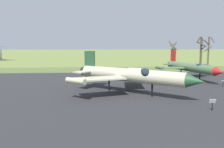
# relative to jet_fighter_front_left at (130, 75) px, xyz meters

# --- Properties ---
(asphalt_apron) EXTENTS (105.82, 50.91, 0.05)m
(asphalt_apron) POSITION_rel_jet_fighter_front_left_xyz_m (0.73, -3.61, -2.35)
(asphalt_apron) COLOR #28282B
(asphalt_apron) RESTS_ON ground
(grass_verge_strip) EXTENTS (165.82, 12.00, 0.06)m
(grass_verge_strip) POSITION_rel_jet_fighter_front_left_xyz_m (0.73, 27.84, -2.34)
(grass_verge_strip) COLOR #536333
(grass_verge_strip) RESTS_ON ground
(jet_fighter_front_left) EXTENTS (14.78, 14.10, 5.22)m
(jet_fighter_front_left) POSITION_rel_jet_fighter_front_left_xyz_m (0.00, 0.00, 0.00)
(jet_fighter_front_left) COLOR #B7B293
(jet_fighter_front_left) RESTS_ON ground
(info_placard_front_left) EXTENTS (0.59, 0.35, 1.14)m
(info_placard_front_left) POSITION_rel_jet_fighter_front_left_xyz_m (6.44, -7.86, -1.66)
(info_placard_front_left) COLOR black
(info_placard_front_left) RESTS_ON ground
(jet_fighter_front_right) EXTENTS (10.68, 14.90, 4.96)m
(jet_fighter_front_right) POSITION_rel_jet_fighter_front_left_xyz_m (12.56, 11.25, -0.25)
(jet_fighter_front_right) COLOR #4C6B47
(jet_fighter_front_right) RESTS_ON ground
(info_placard_front_right) EXTENTS (0.60, 0.28, 1.03)m
(info_placard_front_right) POSITION_rel_jet_fighter_front_left_xyz_m (13.94, 3.22, -1.72)
(info_placard_front_right) COLOR black
(info_placard_front_right) RESTS_ON ground
(bare_tree_left_of_center) EXTENTS (2.74, 2.76, 7.66)m
(bare_tree_left_of_center) POSITION_rel_jet_fighter_front_left_xyz_m (17.66, 35.06, 1.43)
(bare_tree_left_of_center) COLOR brown
(bare_tree_left_of_center) RESTS_ON ground
(bare_tree_center) EXTENTS (3.32, 3.21, 8.72)m
(bare_tree_center) POSITION_rel_jet_fighter_front_left_xyz_m (26.85, 37.32, 2.47)
(bare_tree_center) COLOR #42382D
(bare_tree_center) RESTS_ON ground
(bare_tree_right_of_center) EXTENTS (2.69, 3.15, 8.45)m
(bare_tree_right_of_center) POSITION_rel_jet_fighter_front_left_xyz_m (28.62, 36.30, 2.12)
(bare_tree_right_of_center) COLOR brown
(bare_tree_right_of_center) RESTS_ON ground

